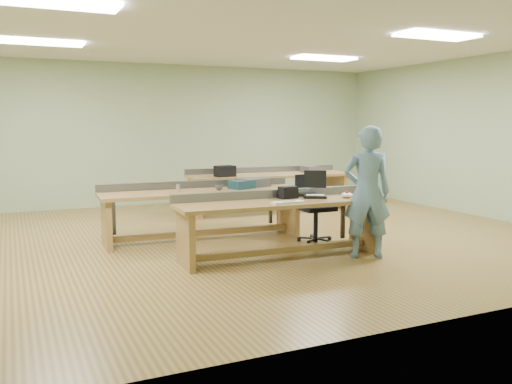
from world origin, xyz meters
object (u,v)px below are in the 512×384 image
workbench_front (280,215)px  mug (219,187)px  task_chair (314,217)px  parts_bin_teal (242,184)px  workbench_mid (202,203)px  parts_bin_grey (253,182)px  person (367,192)px  workbench_back (269,183)px  drinks_can (178,188)px  laptop_base (315,196)px  camera_bag (288,192)px

workbench_front → mug: size_ratio=25.64×
task_chair → parts_bin_teal: bearing=137.2°
workbench_mid → parts_bin_grey: (0.89, 0.08, 0.26)m
person → parts_bin_teal: bearing=-40.5°
workbench_mid → task_chair: size_ratio=3.09×
task_chair → parts_bin_grey: 1.18m
task_chair → parts_bin_teal: 1.23m
workbench_back → person: bearing=-92.9°
workbench_back → person: (-0.47, -3.89, 0.30)m
parts_bin_teal → mug: bearing=-170.8°
task_chair → parts_bin_grey: (-0.57, 0.93, 0.45)m
person → parts_bin_teal: (-0.95, 1.91, -0.05)m
workbench_mid → parts_bin_grey: size_ratio=6.25×
parts_bin_grey → drinks_can: parts_bin_grey is taller
workbench_front → workbench_mid: size_ratio=0.91×
mug → laptop_base: bearing=-55.2°
workbench_mid → task_chair: bearing=-27.4°
laptop_base → parts_bin_teal: parts_bin_teal is taller
person → camera_bag: (-0.82, 0.64, -0.03)m
parts_bin_teal → mug: 0.41m
workbench_mid → laptop_base: 1.83m
laptop_base → parts_bin_grey: 1.52m
parts_bin_grey → camera_bag: bearing=-94.9°
person → drinks_can: bearing=-21.1°
parts_bin_teal → parts_bin_grey: 0.29m
workbench_front → drinks_can: bearing=126.1°
camera_bag → drinks_can: (-1.15, 1.27, -0.03)m
workbench_front → parts_bin_teal: parts_bin_teal is taller
camera_bag → drinks_can: bearing=126.9°
task_chair → drinks_can: 2.06m
workbench_front → workbench_mid: 1.58m
parts_bin_teal → parts_bin_grey: bearing=28.0°
parts_bin_grey → drinks_can: size_ratio=4.50×
person → laptop_base: size_ratio=5.64×
workbench_front → task_chair: bearing=37.3°
workbench_front → laptop_base: size_ratio=9.15×
laptop_base → task_chair: task_chair is taller
workbench_mid → parts_bin_teal: (0.63, -0.06, 0.25)m
workbench_mid → drinks_can: 0.46m
mug → person: bearing=-53.6°
workbench_mid → parts_bin_teal: size_ratio=8.60×
workbench_back → laptop_base: bearing=-101.5°
workbench_back → parts_bin_teal: (-1.42, -1.98, 0.25)m
camera_bag → workbench_front: bearing=-147.8°
camera_bag → parts_bin_teal: camera_bag is taller
workbench_mid → mug: (0.23, -0.12, 0.23)m
workbench_front → camera_bag: camera_bag is taller
workbench_back → mug: bearing=-127.8°
person → parts_bin_grey: size_ratio=3.51×
task_chair → workbench_back: bearing=78.9°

